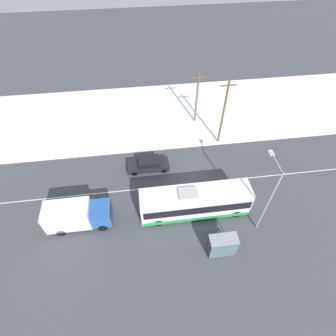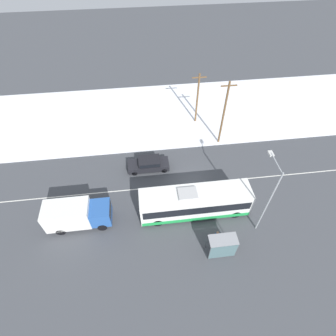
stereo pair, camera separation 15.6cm
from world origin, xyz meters
name	(u,v)px [view 1 (the left image)]	position (x,y,z in m)	size (l,w,h in m)	color
ground_plane	(191,184)	(0.00, 0.00, 0.00)	(120.00, 120.00, 0.00)	#424449
snow_lot	(174,112)	(0.00, 13.35, 0.06)	(80.00, 14.95, 0.12)	white
lane_marking_center	(191,184)	(0.00, 0.00, 0.00)	(60.00, 0.12, 0.00)	silver
city_bus	(195,202)	(-0.39, -3.56, 1.63)	(10.85, 2.57, 3.33)	white
box_truck	(77,215)	(-11.89, -3.52, 1.59)	(6.16, 2.30, 2.87)	silver
sedan_car	(149,164)	(-4.54, 2.90, 0.84)	(4.73, 1.80, 1.56)	black
pedestrian_at_stop	(218,236)	(1.05, -7.09, 1.07)	(0.63, 0.28, 1.75)	#23232D
bus_shelter	(224,246)	(1.16, -8.39, 1.67)	(2.50, 1.20, 2.40)	gray
streetlamp	(269,192)	(5.32, -5.70, 5.17)	(0.36, 2.65, 8.30)	#9EA3A8
utility_pole_roadside	(223,113)	(4.72, 6.41, 4.52)	(1.80, 0.24, 8.66)	brown
utility_pole_snowlot	(197,98)	(2.55, 10.99, 3.80)	(1.80, 0.24, 7.23)	brown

